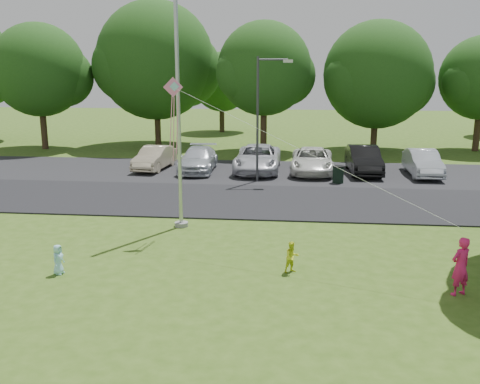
# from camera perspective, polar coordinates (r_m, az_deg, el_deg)

# --- Properties ---
(ground) EXTENTS (120.00, 120.00, 0.00)m
(ground) POSITION_cam_1_polar(r_m,az_deg,el_deg) (14.81, 3.09, -9.73)
(ground) COLOR #345416
(ground) RESTS_ON ground
(park_road) EXTENTS (60.00, 6.00, 0.06)m
(park_road) POSITION_cam_1_polar(r_m,az_deg,el_deg) (23.34, 4.25, -1.01)
(park_road) COLOR black
(park_road) RESTS_ON ground
(parking_strip) EXTENTS (42.00, 7.00, 0.06)m
(parking_strip) POSITION_cam_1_polar(r_m,az_deg,el_deg) (29.68, 4.66, 2.08)
(parking_strip) COLOR black
(parking_strip) RESTS_ON ground
(flagpole) EXTENTS (0.50, 0.50, 10.00)m
(flagpole) POSITION_cam_1_polar(r_m,az_deg,el_deg) (19.14, -6.58, 8.36)
(flagpole) COLOR #B7BABF
(flagpole) RESTS_ON ground
(street_lamp) EXTENTS (1.76, 0.32, 6.24)m
(street_lamp) POSITION_cam_1_polar(r_m,az_deg,el_deg) (26.76, 2.43, 8.93)
(street_lamp) COLOR #3F3F44
(street_lamp) RESTS_ON ground
(trash_can) EXTENTS (0.58, 0.58, 0.92)m
(trash_can) POSITION_cam_1_polar(r_m,az_deg,el_deg) (27.22, 10.43, 1.81)
(trash_can) COLOR black
(trash_can) RESTS_ON ground
(tree_row) EXTENTS (64.35, 11.94, 10.88)m
(tree_row) POSITION_cam_1_polar(r_m,az_deg,el_deg) (37.85, 7.65, 13.08)
(tree_row) COLOR #332316
(tree_row) RESTS_ON ground
(horizon_trees) EXTENTS (77.46, 7.20, 7.02)m
(horizon_trees) POSITION_cam_1_polar(r_m,az_deg,el_deg) (47.63, 10.33, 11.31)
(horizon_trees) COLOR #332316
(horizon_trees) RESTS_ON ground
(parked_cars) EXTENTS (16.35, 5.24, 1.48)m
(parked_cars) POSITION_cam_1_polar(r_m,az_deg,el_deg) (29.58, 4.69, 3.46)
(parked_cars) COLOR #C6B793
(parked_cars) RESTS_ON ground
(woman) EXTENTS (0.68, 0.61, 1.56)m
(woman) POSITION_cam_1_polar(r_m,az_deg,el_deg) (14.93, 22.45, -7.34)
(woman) COLOR #D31C5E
(woman) RESTS_ON ground
(child_yellow) EXTENTS (0.56, 0.53, 0.92)m
(child_yellow) POSITION_cam_1_polar(r_m,az_deg,el_deg) (15.46, 5.57, -6.93)
(child_yellow) COLOR yellow
(child_yellow) RESTS_ON ground
(child_blue) EXTENTS (0.33, 0.46, 0.87)m
(child_blue) POSITION_cam_1_polar(r_m,az_deg,el_deg) (16.12, -18.83, -6.83)
(child_blue) COLOR #9FE3F5
(child_blue) RESTS_ON ground
(kite) EXTENTS (8.66, 4.41, 3.67)m
(kite) POSITION_cam_1_polar(r_m,az_deg,el_deg) (17.86, -6.43, 9.45)
(kite) COLOR pink
(kite) RESTS_ON ground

